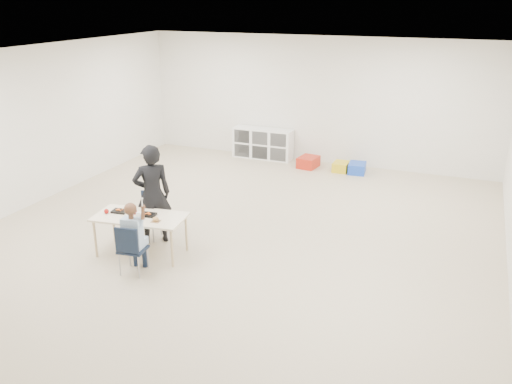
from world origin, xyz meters
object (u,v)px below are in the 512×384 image
at_px(chair_near, 133,248).
at_px(table, 141,235).
at_px(cubby_shelf, 263,143).
at_px(child, 132,234).
at_px(adult, 152,194).

bearing_deg(chair_near, table, 105.28).
bearing_deg(table, cubby_shelf, 84.61).
distance_m(child, cubby_shelf, 5.88).
distance_m(chair_near, child, 0.21).
bearing_deg(chair_near, adult, 98.56).
relative_size(chair_near, cubby_shelf, 0.52).
bearing_deg(cubby_shelf, child, -85.99).
bearing_deg(chair_near, cubby_shelf, 86.57).
relative_size(cubby_shelf, adult, 0.90).
bearing_deg(child, cubby_shelf, 86.57).
xyz_separation_m(child, adult, (-0.28, 0.97, 0.21)).
relative_size(table, child, 1.22).
bearing_deg(child, table, 105.28).
height_order(child, cubby_shelf, child).
bearing_deg(adult, cubby_shelf, -130.16).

